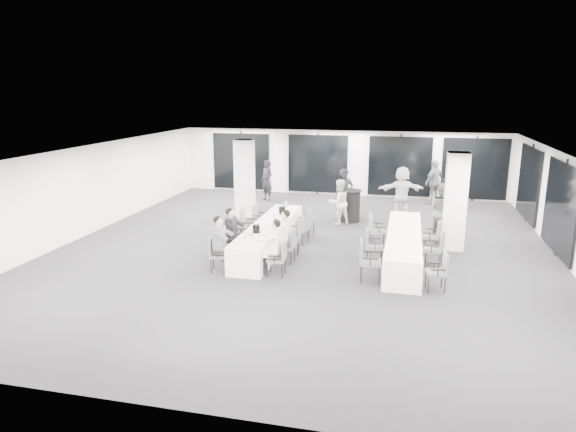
% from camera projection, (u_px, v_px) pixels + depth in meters
% --- Properties ---
extents(room, '(14.04, 16.04, 2.84)m').
position_uv_depth(room, '(340.00, 196.00, 15.44)').
color(room, '#25252A').
rests_on(room, ground).
extents(column_left, '(0.60, 0.60, 2.80)m').
position_uv_depth(column_left, '(245.00, 179.00, 18.23)').
color(column_left, white).
rests_on(column_left, floor).
extents(column_right, '(0.60, 0.60, 2.80)m').
position_uv_depth(column_right, '(455.00, 201.00, 14.60)').
color(column_right, white).
rests_on(column_right, floor).
extents(banquet_table_main, '(0.90, 5.00, 0.75)m').
position_uv_depth(banquet_table_main, '(269.00, 236.00, 14.82)').
color(banquet_table_main, white).
rests_on(banquet_table_main, floor).
extents(banquet_table_side, '(0.90, 5.00, 0.75)m').
position_uv_depth(banquet_table_side, '(403.00, 246.00, 13.89)').
color(banquet_table_side, white).
rests_on(banquet_table_side, floor).
extents(cocktail_table, '(0.80, 0.80, 1.10)m').
position_uv_depth(cocktail_table, '(350.00, 206.00, 17.89)').
color(cocktail_table, black).
rests_on(cocktail_table, floor).
extents(chair_main_left_near, '(0.52, 0.55, 0.87)m').
position_uv_depth(chair_main_left_near, '(216.00, 252.00, 12.99)').
color(chair_main_left_near, '#4B4E52').
rests_on(chair_main_left_near, floor).
extents(chair_main_left_second, '(0.57, 0.61, 1.00)m').
position_uv_depth(chair_main_left_second, '(228.00, 239.00, 13.83)').
color(chair_main_left_second, '#4B4E52').
rests_on(chair_main_left_second, floor).
extents(chair_main_left_mid, '(0.55, 0.58, 0.90)m').
position_uv_depth(chair_main_left_mid, '(237.00, 234.00, 14.58)').
color(chair_main_left_mid, '#4B4E52').
rests_on(chair_main_left_mid, floor).
extents(chair_main_left_fourth, '(0.55, 0.60, 1.00)m').
position_uv_depth(chair_main_left_fourth, '(247.00, 223.00, 15.49)').
color(chair_main_left_fourth, '#4B4E52').
rests_on(chair_main_left_fourth, floor).
extents(chair_main_left_far, '(0.46, 0.51, 0.87)m').
position_uv_depth(chair_main_left_far, '(259.00, 216.00, 16.63)').
color(chair_main_left_far, '#4B4E52').
rests_on(chair_main_left_far, floor).
extents(chair_main_right_near, '(0.46, 0.51, 0.88)m').
position_uv_depth(chair_main_right_near, '(279.00, 256.00, 12.64)').
color(chair_main_right_near, '#4B4E52').
rests_on(chair_main_right_near, floor).
extents(chair_main_right_second, '(0.46, 0.51, 0.88)m').
position_uv_depth(chair_main_right_second, '(289.00, 244.00, 13.61)').
color(chair_main_right_second, '#4B4E52').
rests_on(chair_main_right_second, floor).
extents(chair_main_right_mid, '(0.48, 0.52, 0.87)m').
position_uv_depth(chair_main_right_mid, '(295.00, 237.00, 14.31)').
color(chair_main_right_mid, '#4B4E52').
rests_on(chair_main_right_mid, floor).
extents(chair_main_right_fourth, '(0.54, 0.57, 0.89)m').
position_uv_depth(chair_main_right_fourth, '(302.00, 227.00, 15.26)').
color(chair_main_right_fourth, '#4B4E52').
rests_on(chair_main_right_fourth, floor).
extents(chair_main_right_far, '(0.56, 0.60, 0.96)m').
position_uv_depth(chair_main_right_far, '(308.00, 219.00, 16.12)').
color(chair_main_right_far, '#4B4E52').
rests_on(chair_main_right_far, floor).
extents(chair_side_left_near, '(0.54, 0.59, 1.01)m').
position_uv_depth(chair_side_left_near, '(367.00, 258.00, 12.27)').
color(chair_side_left_near, '#4B4E52').
rests_on(chair_side_left_near, floor).
extents(chair_side_left_mid, '(0.50, 0.54, 0.90)m').
position_uv_depth(chair_side_left_mid, '(372.00, 243.00, 13.66)').
color(chair_side_left_mid, '#4B4E52').
rests_on(chair_side_left_mid, floor).
extents(chair_side_left_far, '(0.58, 0.61, 0.96)m').
position_uv_depth(chair_side_left_far, '(375.00, 228.00, 15.06)').
color(chair_side_left_far, '#4B4E52').
rests_on(chair_side_left_far, floor).
extents(chair_side_right_near, '(0.50, 0.54, 0.88)m').
position_uv_depth(chair_side_right_near, '(439.00, 269.00, 11.72)').
color(chair_side_right_near, '#4B4E52').
rests_on(chair_side_right_near, floor).
extents(chair_side_right_mid, '(0.57, 0.61, 0.96)m').
position_uv_depth(chair_side_right_mid, '(436.00, 246.00, 13.28)').
color(chair_side_right_mid, '#4B4E52').
rests_on(chair_side_right_mid, floor).
extents(chair_side_right_far, '(0.56, 0.59, 0.93)m').
position_uv_depth(chair_side_right_far, '(434.00, 234.00, 14.46)').
color(chair_side_right_far, '#4B4E52').
rests_on(chair_side_right_far, floor).
extents(seated_guest_a, '(0.50, 0.38, 1.44)m').
position_uv_depth(seated_guest_a, '(222.00, 240.00, 12.89)').
color(seated_guest_a, '#585B60').
rests_on(seated_guest_a, floor).
extents(seated_guest_b, '(0.50, 0.38, 1.44)m').
position_uv_depth(seated_guest_b, '(233.00, 231.00, 13.75)').
color(seated_guest_b, black).
rests_on(seated_guest_b, floor).
extents(seated_guest_c, '(0.50, 0.38, 1.44)m').
position_uv_depth(seated_guest_c, '(273.00, 244.00, 12.60)').
color(seated_guest_c, silver).
rests_on(seated_guest_c, floor).
extents(seated_guest_d, '(0.50, 0.38, 1.44)m').
position_uv_depth(seated_guest_d, '(283.00, 233.00, 13.57)').
color(seated_guest_d, silver).
rests_on(seated_guest_d, floor).
extents(standing_guest_a, '(0.89, 0.81, 2.01)m').
position_uv_depth(standing_guest_a, '(344.00, 190.00, 18.23)').
color(standing_guest_a, black).
rests_on(standing_guest_a, floor).
extents(standing_guest_b, '(0.99, 0.94, 1.77)m').
position_uv_depth(standing_guest_b, '(339.00, 199.00, 17.37)').
color(standing_guest_b, silver).
rests_on(standing_guest_b, floor).
extents(standing_guest_d, '(1.29, 1.35, 2.04)m').
position_uv_depth(standing_guest_d, '(435.00, 179.00, 20.40)').
color(standing_guest_d, '#585B60').
rests_on(standing_guest_d, floor).
extents(standing_guest_e, '(0.80, 1.09, 2.04)m').
position_uv_depth(standing_guest_e, '(459.00, 182.00, 19.75)').
color(standing_guest_e, silver).
rests_on(standing_guest_e, floor).
extents(standing_guest_f, '(1.98, 1.15, 2.03)m').
position_uv_depth(standing_guest_f, '(402.00, 188.00, 18.72)').
color(standing_guest_f, silver).
rests_on(standing_guest_f, floor).
extents(standing_guest_g, '(0.90, 0.86, 1.92)m').
position_uv_depth(standing_guest_g, '(267.00, 178.00, 21.11)').
color(standing_guest_g, black).
rests_on(standing_guest_g, floor).
extents(standing_guest_h, '(1.05, 1.11, 1.99)m').
position_uv_depth(standing_guest_h, '(442.00, 207.00, 15.70)').
color(standing_guest_h, '#585B60').
rests_on(standing_guest_h, floor).
extents(ice_bucket_near, '(0.20, 0.20, 0.22)m').
position_uv_depth(ice_bucket_near, '(256.00, 229.00, 13.78)').
color(ice_bucket_near, black).
rests_on(ice_bucket_near, banquet_table_main).
extents(ice_bucket_far, '(0.21, 0.21, 0.23)m').
position_uv_depth(ice_bucket_far, '(282.00, 210.00, 15.84)').
color(ice_bucket_far, black).
rests_on(ice_bucket_far, banquet_table_main).
extents(water_bottle_a, '(0.06, 0.06, 0.20)m').
position_uv_depth(water_bottle_a, '(245.00, 237.00, 13.07)').
color(water_bottle_a, silver).
rests_on(water_bottle_a, banquet_table_main).
extents(water_bottle_b, '(0.07, 0.07, 0.21)m').
position_uv_depth(water_bottle_b, '(275.00, 218.00, 14.99)').
color(water_bottle_b, silver).
rests_on(water_bottle_b, banquet_table_main).
extents(water_bottle_c, '(0.07, 0.07, 0.23)m').
position_uv_depth(water_bottle_c, '(286.00, 205.00, 16.58)').
color(water_bottle_c, silver).
rests_on(water_bottle_c, banquet_table_main).
extents(plate_a, '(0.18, 0.18, 0.03)m').
position_uv_depth(plate_a, '(251.00, 236.00, 13.50)').
color(plate_a, white).
rests_on(plate_a, banquet_table_main).
extents(plate_b, '(0.22, 0.22, 0.03)m').
position_uv_depth(plate_b, '(258.00, 241.00, 12.99)').
color(plate_b, white).
rests_on(plate_b, banquet_table_main).
extents(plate_c, '(0.18, 0.18, 0.03)m').
position_uv_depth(plate_c, '(267.00, 229.00, 14.18)').
color(plate_c, white).
rests_on(plate_c, banquet_table_main).
extents(wine_glass, '(0.08, 0.08, 0.22)m').
position_uv_depth(wine_glass, '(253.00, 241.00, 12.51)').
color(wine_glass, silver).
rests_on(wine_glass, banquet_table_main).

